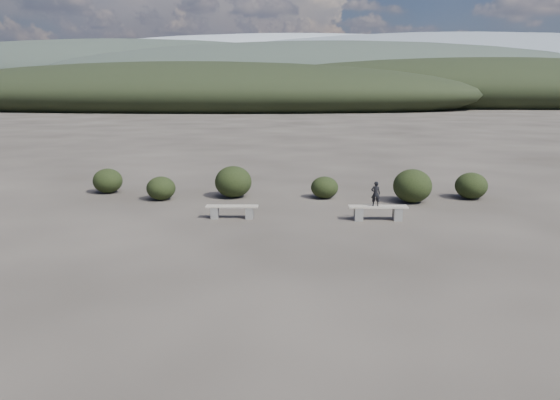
{
  "coord_description": "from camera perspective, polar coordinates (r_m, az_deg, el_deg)",
  "views": [
    {
      "loc": [
        1.05,
        -12.5,
        4.5
      ],
      "look_at": [
        -0.18,
        3.5,
        1.1
      ],
      "focal_mm": 35.0,
      "sensor_mm": 36.0,
      "label": 1
    }
  ],
  "objects": [
    {
      "name": "shrub_b",
      "position": [
        22.2,
        -4.9,
        1.91
      ],
      "size": [
        1.49,
        1.49,
        1.28
      ],
      "primitive_type": "ellipsoid",
      "color": "black",
      "rests_on": "ground"
    },
    {
      "name": "shrub_c",
      "position": [
        22.06,
        4.68,
        1.32
      ],
      "size": [
        1.1,
        1.1,
        0.88
      ],
      "primitive_type": "ellipsoid",
      "color": "black",
      "rests_on": "ground"
    },
    {
      "name": "bench_left",
      "position": [
        18.76,
        -5.04,
        -1.11
      ],
      "size": [
        1.81,
        0.48,
        0.45
      ],
      "rotation": [
        0.0,
        0.0,
        0.06
      ],
      "color": "slate",
      "rests_on": "ground"
    },
    {
      "name": "shrub_a",
      "position": [
        22.17,
        -12.33,
        1.21
      ],
      "size": [
        1.15,
        1.15,
        0.94
      ],
      "primitive_type": "ellipsoid",
      "color": "black",
      "rests_on": "ground"
    },
    {
      "name": "shrub_f",
      "position": [
        24.19,
        -17.56,
        1.93
      ],
      "size": [
        1.23,
        1.23,
        1.04
      ],
      "primitive_type": "ellipsoid",
      "color": "black",
      "rests_on": "ground"
    },
    {
      "name": "mountain_ridges",
      "position": [
        351.72,
        3.1,
        12.99
      ],
      "size": [
        500.0,
        400.0,
        56.0
      ],
      "color": "black",
      "rests_on": "ground"
    },
    {
      "name": "seated_person",
      "position": [
        18.57,
        9.96,
        0.65
      ],
      "size": [
        0.32,
        0.22,
        0.84
      ],
      "primitive_type": "imported",
      "rotation": [
        0.0,
        0.0,
        3.09
      ],
      "color": "black",
      "rests_on": "bench_right"
    },
    {
      "name": "shrub_e",
      "position": [
        23.16,
        19.35,
        1.42
      ],
      "size": [
        1.27,
        1.27,
        1.06
      ],
      "primitive_type": "ellipsoid",
      "color": "black",
      "rests_on": "ground"
    },
    {
      "name": "ground",
      "position": [
        13.33,
        -0.37,
        -7.77
      ],
      "size": [
        1200.0,
        1200.0,
        0.0
      ],
      "primitive_type": "plane",
      "color": "#302A25",
      "rests_on": "ground"
    },
    {
      "name": "bench_right",
      "position": [
        18.72,
        10.2,
        -1.19
      ],
      "size": [
        2.01,
        0.56,
        0.5
      ],
      "rotation": [
        0.0,
        0.0,
        0.07
      ],
      "color": "slate",
      "rests_on": "ground"
    },
    {
      "name": "shrub_d",
      "position": [
        21.77,
        13.67,
        1.44
      ],
      "size": [
        1.49,
        1.49,
        1.31
      ],
      "primitive_type": "ellipsoid",
      "color": "black",
      "rests_on": "ground"
    }
  ]
}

